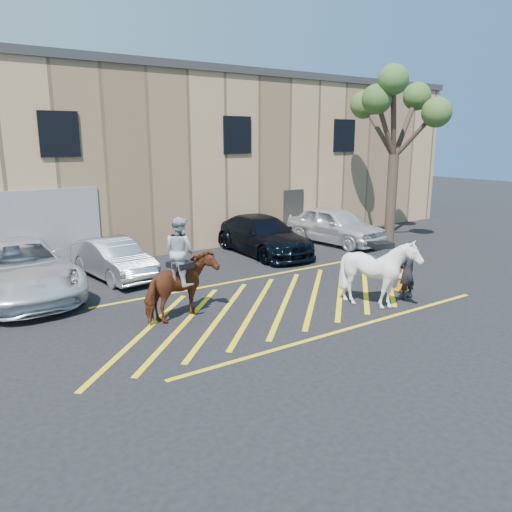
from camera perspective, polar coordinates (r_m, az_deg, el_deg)
ground at (r=14.28m, az=2.66°, el=-4.90°), size 90.00×90.00×0.00m
car_white_pickup at (r=15.82m, az=-25.65°, el=-1.35°), size 2.90×5.94×1.63m
car_silver_sedan at (r=16.88m, az=-16.00°, el=-0.31°), size 1.86×4.03×1.28m
car_blue_suv at (r=19.70m, az=0.78°, el=2.39°), size 2.29×5.18×1.48m
car_white_suv at (r=21.94m, az=8.98°, el=3.51°), size 2.38×4.87×1.60m
handler at (r=14.70m, az=16.90°, el=-1.77°), size 0.58×0.40×1.56m
warehouse at (r=24.26m, az=-14.79°, el=10.93°), size 32.42×10.20×7.30m
hatching_zone at (r=14.05m, az=3.39°, el=-5.18°), size 12.60×5.12×0.01m
mounted_bay at (r=12.56m, az=-8.59°, el=-2.57°), size 2.15×1.43×2.60m
saddled_white at (r=13.72m, az=13.92°, el=-1.82°), size 2.01×2.14×1.93m
traffic_cone at (r=15.58m, az=16.37°, el=-2.48°), size 0.42×0.42×0.73m
tree at (r=22.32m, az=15.78°, el=15.96°), size 3.99×4.37×7.31m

